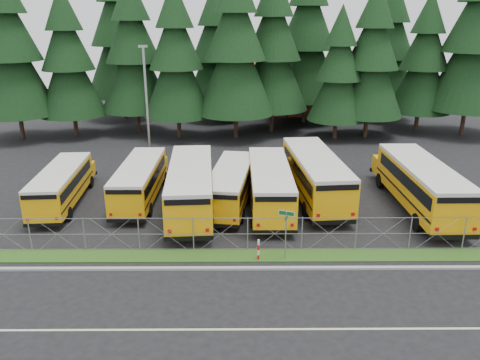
# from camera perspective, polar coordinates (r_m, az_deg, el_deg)

# --- Properties ---
(ground) EXTENTS (120.00, 120.00, 0.00)m
(ground) POSITION_cam_1_polar(r_m,az_deg,el_deg) (27.33, 2.99, -7.54)
(ground) COLOR black
(ground) RESTS_ON ground
(curb) EXTENTS (50.00, 0.25, 0.12)m
(curb) POSITION_cam_1_polar(r_m,az_deg,el_deg) (24.59, 3.40, -10.69)
(curb) COLOR gray
(curb) RESTS_ON ground
(grass_verge) EXTENTS (50.00, 1.40, 0.06)m
(grass_verge) POSITION_cam_1_polar(r_m,az_deg,el_deg) (25.82, 3.21, -9.19)
(grass_verge) COLOR #1D4814
(grass_verge) RESTS_ON ground
(road_lane_line) EXTENTS (50.00, 0.12, 0.01)m
(road_lane_line) POSITION_cam_1_polar(r_m,az_deg,el_deg) (20.54, 4.29, -17.69)
(road_lane_line) COLOR beige
(road_lane_line) RESTS_ON ground
(chainlink_fence) EXTENTS (44.00, 0.10, 2.00)m
(chainlink_fence) POSITION_cam_1_polar(r_m,az_deg,el_deg) (25.99, 3.16, -6.57)
(chainlink_fence) COLOR #93979B
(chainlink_fence) RESTS_ON ground
(brick_building) EXTENTS (22.00, 10.00, 6.00)m
(brick_building) POSITION_cam_1_polar(r_m,az_deg,el_deg) (65.44, 6.41, 11.06)
(brick_building) COLOR maroon
(brick_building) RESTS_ON ground
(bus_0) EXTENTS (3.00, 10.10, 2.61)m
(bus_0) POSITION_cam_1_polar(r_m,az_deg,el_deg) (34.34, -20.77, -0.70)
(bus_0) COLOR #ECA607
(bus_0) RESTS_ON ground
(bus_2) EXTENTS (2.53, 10.43, 2.73)m
(bus_2) POSITION_cam_1_polar(r_m,az_deg,el_deg) (33.57, -12.01, -0.17)
(bus_2) COLOR #ECA607
(bus_2) RESTS_ON ground
(bus_3) EXTENTS (3.64, 12.33, 3.19)m
(bus_3) POSITION_cam_1_polar(r_m,az_deg,el_deg) (31.24, -5.98, -0.88)
(bus_3) COLOR #ECA607
(bus_3) RESTS_ON ground
(bus_4) EXTENTS (3.78, 10.48, 2.69)m
(bus_4) POSITION_cam_1_polar(r_m,az_deg,el_deg) (32.08, -1.04, -0.71)
(bus_4) COLOR #ECA607
(bus_4) RESTS_ON ground
(bus_5) EXTENTS (2.69, 11.38, 2.98)m
(bus_5) POSITION_cam_1_polar(r_m,az_deg,el_deg) (31.67, 3.61, -0.73)
(bus_5) COLOR #ECA607
(bus_5) RESTS_ON ground
(bus_6) EXTENTS (3.91, 12.56, 3.24)m
(bus_6) POSITION_cam_1_polar(r_m,az_deg,el_deg) (33.58, 8.98, 0.48)
(bus_6) COLOR #ECA607
(bus_6) RESTS_ON ground
(bus_east) EXTENTS (3.02, 12.39, 3.24)m
(bus_east) POSITION_cam_1_polar(r_m,az_deg,el_deg) (33.52, 20.95, -0.64)
(bus_east) COLOR #ECA607
(bus_east) RESTS_ON ground
(street_sign) EXTENTS (0.79, 0.52, 2.81)m
(street_sign) POSITION_cam_1_polar(r_m,az_deg,el_deg) (24.70, 5.64, -5.44)
(street_sign) COLOR #93979B
(street_sign) RESTS_ON ground
(striped_bollard) EXTENTS (0.11, 0.11, 1.20)m
(striped_bollard) POSITION_cam_1_polar(r_m,az_deg,el_deg) (25.16, 2.27, -8.51)
(striped_bollard) COLOR #B20C0C
(striped_bollard) RESTS_ON ground
(light_standard) EXTENTS (0.70, 0.35, 10.14)m
(light_standard) POSITION_cam_1_polar(r_m,az_deg,el_deg) (40.24, -11.30, 9.21)
(light_standard) COLOR #93979B
(light_standard) RESTS_ON ground
(conifer_0) EXTENTS (8.08, 8.08, 17.87)m
(conifer_0) POSITION_cam_1_polar(r_m,az_deg,el_deg) (53.81, -26.24, 13.84)
(conifer_0) COLOR black
(conifer_0) RESTS_ON ground
(conifer_1) EXTENTS (7.03, 7.03, 15.56)m
(conifer_1) POSITION_cam_1_polar(r_m,az_deg,el_deg) (53.11, -20.22, 13.30)
(conifer_1) COLOR black
(conifer_1) RESTS_ON ground
(conifer_2) EXTENTS (7.63, 7.63, 16.87)m
(conifer_2) POSITION_cam_1_polar(r_m,az_deg,el_deg) (52.97, -12.86, 14.68)
(conifer_2) COLOR black
(conifer_2) RESTS_ON ground
(conifer_3) EXTENTS (7.20, 7.20, 15.92)m
(conifer_3) POSITION_cam_1_polar(r_m,az_deg,el_deg) (49.63, -7.78, 14.14)
(conifer_3) COLOR black
(conifer_3) RESTS_ON ground
(conifer_4) EXTENTS (8.10, 8.10, 17.92)m
(conifer_4) POSITION_cam_1_polar(r_m,az_deg,el_deg) (48.98, -0.56, 15.41)
(conifer_4) COLOR black
(conifer_4) RESTS_ON ground
(conifer_5) EXTENTS (7.87, 7.87, 17.40)m
(conifer_5) POSITION_cam_1_polar(r_m,az_deg,el_deg) (52.13, 4.04, 15.32)
(conifer_5) COLOR black
(conifer_5) RESTS_ON ground
(conifer_6) EXTENTS (6.11, 6.11, 13.52)m
(conifer_6) POSITION_cam_1_polar(r_m,az_deg,el_deg) (50.03, 11.95, 12.56)
(conifer_6) COLOR black
(conifer_6) RESTS_ON ground
(conifer_7) EXTENTS (7.18, 7.18, 15.89)m
(conifer_7) POSITION_cam_1_polar(r_m,az_deg,el_deg) (51.28, 15.75, 13.76)
(conifer_7) COLOR black
(conifer_7) RESTS_ON ground
(conifer_8) EXTENTS (6.81, 6.81, 15.05)m
(conifer_8) POSITION_cam_1_polar(r_m,az_deg,el_deg) (55.94, 21.52, 13.14)
(conifer_8) COLOR black
(conifer_8) RESTS_ON ground
(conifer_9) EXTENTS (8.79, 8.79, 19.43)m
(conifer_9) POSITION_cam_1_polar(r_m,az_deg,el_deg) (55.95, 26.79, 14.71)
(conifer_9) COLOR black
(conifer_9) RESTS_ON ground
(conifer_10) EXTENTS (8.93, 8.93, 19.76)m
(conifer_10) POSITION_cam_1_polar(r_m,az_deg,el_deg) (61.02, -14.46, 16.49)
(conifer_10) COLOR black
(conifer_10) RESTS_ON ground
(conifer_11) EXTENTS (7.22, 7.22, 15.97)m
(conifer_11) POSITION_cam_1_polar(r_m,az_deg,el_deg) (58.08, -3.14, 15.05)
(conifer_11) COLOR black
(conifer_11) RESTS_ON ground
(conifer_12) EXTENTS (8.60, 8.60, 19.03)m
(conifer_12) POSITION_cam_1_polar(r_m,az_deg,el_deg) (57.46, 8.16, 16.37)
(conifer_12) COLOR black
(conifer_12) RESTS_ON ground
(conifer_13) EXTENTS (7.45, 7.45, 16.48)m
(conifer_13) POSITION_cam_1_polar(r_m,az_deg,el_deg) (61.06, 17.80, 14.64)
(conifer_13) COLOR black
(conifer_13) RESTS_ON ground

